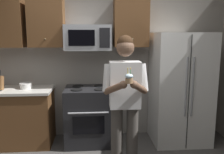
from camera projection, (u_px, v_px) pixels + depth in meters
wall_back at (97, 62)px, 4.23m from camera, size 4.40×0.10×2.60m
oven_range at (89, 115)px, 3.98m from camera, size 0.76×0.70×0.93m
microwave at (88, 38)px, 3.88m from camera, size 0.74×0.41×0.40m
refrigerator at (180, 88)px, 3.98m from camera, size 0.90×0.75×1.80m
cabinet_row_upper at (51, 23)px, 3.85m from camera, size 2.78×0.36×0.76m
counter_left at (8, 117)px, 3.90m from camera, size 1.44×0.66×0.92m
bowl_large_white at (26, 86)px, 3.87m from camera, size 0.20×0.20×0.09m
person at (125, 97)px, 3.04m from camera, size 0.60×0.48×1.76m
cupcake at (129, 78)px, 2.66m from camera, size 0.09×0.09×0.17m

